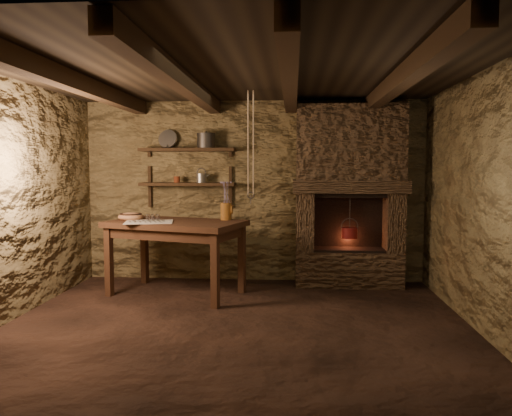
# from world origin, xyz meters

# --- Properties ---
(floor) EXTENTS (4.50, 4.50, 0.00)m
(floor) POSITION_xyz_m (0.00, 0.00, 0.00)
(floor) COLOR black
(floor) RESTS_ON ground
(back_wall) EXTENTS (4.50, 0.04, 2.40)m
(back_wall) POSITION_xyz_m (0.00, 2.00, 1.20)
(back_wall) COLOR #493A22
(back_wall) RESTS_ON floor
(front_wall) EXTENTS (4.50, 0.04, 2.40)m
(front_wall) POSITION_xyz_m (0.00, -2.00, 1.20)
(front_wall) COLOR #493A22
(front_wall) RESTS_ON floor
(left_wall) EXTENTS (0.04, 4.00, 2.40)m
(left_wall) POSITION_xyz_m (-2.25, 0.00, 1.20)
(left_wall) COLOR #493A22
(left_wall) RESTS_ON floor
(right_wall) EXTENTS (0.04, 4.00, 2.40)m
(right_wall) POSITION_xyz_m (2.25, 0.00, 1.20)
(right_wall) COLOR #493A22
(right_wall) RESTS_ON floor
(ceiling) EXTENTS (4.50, 4.00, 0.04)m
(ceiling) POSITION_xyz_m (0.00, 0.00, 2.40)
(ceiling) COLOR black
(ceiling) RESTS_ON back_wall
(beam_far_left) EXTENTS (0.14, 3.95, 0.16)m
(beam_far_left) POSITION_xyz_m (-1.50, 0.00, 2.31)
(beam_far_left) COLOR black
(beam_far_left) RESTS_ON ceiling
(beam_mid_left) EXTENTS (0.14, 3.95, 0.16)m
(beam_mid_left) POSITION_xyz_m (-0.50, 0.00, 2.31)
(beam_mid_left) COLOR black
(beam_mid_left) RESTS_ON ceiling
(beam_mid_right) EXTENTS (0.14, 3.95, 0.16)m
(beam_mid_right) POSITION_xyz_m (0.50, 0.00, 2.31)
(beam_mid_right) COLOR black
(beam_mid_right) RESTS_ON ceiling
(beam_far_right) EXTENTS (0.14, 3.95, 0.16)m
(beam_far_right) POSITION_xyz_m (1.50, 0.00, 2.31)
(beam_far_right) COLOR black
(beam_far_right) RESTS_ON ceiling
(shelf_lower) EXTENTS (1.25, 0.30, 0.04)m
(shelf_lower) POSITION_xyz_m (-0.85, 1.84, 1.30)
(shelf_lower) COLOR black
(shelf_lower) RESTS_ON back_wall
(shelf_upper) EXTENTS (1.25, 0.30, 0.04)m
(shelf_upper) POSITION_xyz_m (-0.85, 1.84, 1.75)
(shelf_upper) COLOR black
(shelf_upper) RESTS_ON back_wall
(hearth) EXTENTS (1.43, 0.51, 2.30)m
(hearth) POSITION_xyz_m (1.25, 1.77, 1.23)
(hearth) COLOR #322419
(hearth) RESTS_ON floor
(work_table) EXTENTS (1.74, 1.31, 0.88)m
(work_table) POSITION_xyz_m (-0.85, 1.15, 0.48)
(work_table) COLOR #321C11
(work_table) RESTS_ON floor
(linen_cloth) EXTENTS (0.62, 0.54, 0.01)m
(linen_cloth) POSITION_xyz_m (-1.14, 1.01, 0.89)
(linen_cloth) COLOR beige
(linen_cloth) RESTS_ON work_table
(pewter_cutlery_row) EXTENTS (0.48, 0.27, 0.01)m
(pewter_cutlery_row) POSITION_xyz_m (-1.14, 0.99, 0.90)
(pewter_cutlery_row) COLOR gray
(pewter_cutlery_row) RESTS_ON linen_cloth
(drinking_glasses) EXTENTS (0.17, 0.05, 0.07)m
(drinking_glasses) POSITION_xyz_m (-1.12, 1.11, 0.93)
(drinking_glasses) COLOR silver
(drinking_glasses) RESTS_ON linen_cloth
(stoneware_jug) EXTENTS (0.16, 0.16, 0.48)m
(stoneware_jug) POSITION_xyz_m (-0.27, 1.33, 1.09)
(stoneware_jug) COLOR brown
(stoneware_jug) RESTS_ON work_table
(wooden_bowl) EXTENTS (0.39, 0.39, 0.11)m
(wooden_bowl) POSITION_xyz_m (-1.43, 1.25, 0.92)
(wooden_bowl) COLOR #A76D48
(wooden_bowl) RESTS_ON work_table
(iron_stockpot) EXTENTS (0.28, 0.28, 0.17)m
(iron_stockpot) POSITION_xyz_m (-0.60, 1.84, 1.86)
(iron_stockpot) COLOR #2D2B28
(iron_stockpot) RESTS_ON shelf_upper
(tin_pan) EXTENTS (0.27, 0.15, 0.25)m
(tin_pan) POSITION_xyz_m (-1.14, 1.94, 1.90)
(tin_pan) COLOR #9C9D98
(tin_pan) RESTS_ON shelf_upper
(small_kettle) EXTENTS (0.18, 0.14, 0.19)m
(small_kettle) POSITION_xyz_m (-0.67, 1.84, 1.38)
(small_kettle) COLOR #9C9D98
(small_kettle) RESTS_ON shelf_lower
(rusty_tin) EXTENTS (0.10, 0.10, 0.08)m
(rusty_tin) POSITION_xyz_m (-1.00, 1.84, 1.36)
(rusty_tin) COLOR #5F2513
(rusty_tin) RESTS_ON shelf_lower
(red_pot) EXTENTS (0.22, 0.20, 0.54)m
(red_pot) POSITION_xyz_m (1.26, 1.72, 0.70)
(red_pot) COLOR maroon
(red_pot) RESTS_ON hearth
(hanging_ropes) EXTENTS (0.08, 0.08, 1.20)m
(hanging_ropes) POSITION_xyz_m (0.05, 1.05, 1.80)
(hanging_ropes) COLOR beige
(hanging_ropes) RESTS_ON ceiling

